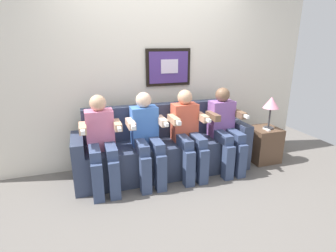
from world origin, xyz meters
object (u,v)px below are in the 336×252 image
object	(u,v)px
couch	(164,150)
person_right_center	(188,131)
side_table_right	(263,144)
spare_remote_on_table	(267,129)
table_lamp	(271,104)
person_leftmost	(101,140)
person_rightmost	(225,127)
person_left_center	(147,135)

from	to	relation	value
couch	person_right_center	xyz separation A→B (m)	(0.27, -0.17, 0.29)
side_table_right	spare_remote_on_table	bearing A→B (deg)	-115.61
side_table_right	table_lamp	size ratio (longest dim) A/B	1.09
couch	side_table_right	xyz separation A→B (m)	(1.49, -0.11, -0.06)
side_table_right	spare_remote_on_table	size ratio (longest dim) A/B	3.85
person_leftmost	person_rightmost	size ratio (longest dim) A/B	1.00
couch	person_rightmost	size ratio (longest dim) A/B	2.06
table_lamp	person_rightmost	bearing A→B (deg)	-177.64
couch	person_leftmost	xyz separation A→B (m)	(-0.80, -0.17, 0.29)
person_left_center	person_right_center	size ratio (longest dim) A/B	1.00
person_leftmost	table_lamp	size ratio (longest dim) A/B	2.41
person_leftmost	person_right_center	world-z (taller)	same
couch	spare_remote_on_table	bearing A→B (deg)	-7.43
side_table_right	spare_remote_on_table	distance (m)	0.28
spare_remote_on_table	side_table_right	bearing A→B (deg)	64.39
couch	spare_remote_on_table	size ratio (longest dim) A/B	17.59
spare_remote_on_table	person_right_center	bearing A→B (deg)	178.98
person_left_center	spare_remote_on_table	size ratio (longest dim) A/B	8.54
person_left_center	table_lamp	distance (m)	1.81
person_leftmost	spare_remote_on_table	bearing A→B (deg)	-0.54
person_leftmost	side_table_right	bearing A→B (deg)	1.53
couch	person_rightmost	distance (m)	0.87
table_lamp	spare_remote_on_table	bearing A→B (deg)	-143.27
person_rightmost	side_table_right	xyz separation A→B (m)	(0.69, 0.06, -0.36)
couch	person_rightmost	world-z (taller)	person_rightmost
person_right_center	person_rightmost	size ratio (longest dim) A/B	1.00
person_rightmost	side_table_right	world-z (taller)	person_rightmost
person_leftmost	person_rightmost	xyz separation A→B (m)	(1.61, 0.00, -0.00)
person_left_center	person_rightmost	bearing A→B (deg)	0.02
person_leftmost	person_left_center	xyz separation A→B (m)	(0.54, 0.00, 0.00)
side_table_right	spare_remote_on_table	world-z (taller)	spare_remote_on_table
person_leftmost	person_rightmost	world-z (taller)	same
person_left_center	side_table_right	bearing A→B (deg)	2.00
person_leftmost	person_left_center	size ratio (longest dim) A/B	1.00
person_leftmost	side_table_right	distance (m)	2.32
person_left_center	side_table_right	distance (m)	1.80
person_rightmost	spare_remote_on_table	xyz separation A→B (m)	(0.65, -0.02, -0.10)
person_left_center	person_leftmost	bearing A→B (deg)	180.00
table_lamp	spare_remote_on_table	world-z (taller)	table_lamp
person_left_center	couch	bearing A→B (deg)	32.20
person_right_center	side_table_right	world-z (taller)	person_right_center
couch	spare_remote_on_table	xyz separation A→B (m)	(1.45, -0.19, 0.20)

